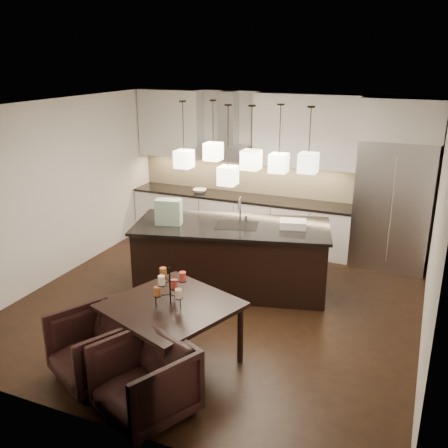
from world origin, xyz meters
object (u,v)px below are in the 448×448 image
at_px(armchair_left, 94,347).
at_px(armchair_right, 145,381).
at_px(refrigerator, 393,205).
at_px(dining_table, 172,334).
at_px(island_body, 232,258).

distance_m(armchair_left, armchair_right, 0.88).
bearing_deg(refrigerator, armchair_left, -120.42).
relative_size(refrigerator, armchair_left, 2.56).
relative_size(dining_table, armchair_left, 1.52).
distance_m(refrigerator, armchair_left, 5.29).
xyz_separation_m(dining_table, armchair_right, (0.18, -0.88, 0.01)).
bearing_deg(dining_table, island_body, 113.27).
height_order(dining_table, armchair_left, dining_table).
bearing_deg(armchair_right, armchair_left, -174.27).
height_order(refrigerator, armchair_left, refrigerator).
bearing_deg(armchair_right, dining_table, 127.36).
height_order(refrigerator, island_body, refrigerator).
bearing_deg(island_body, armchair_right, -98.76).
distance_m(island_body, armchair_right, 3.00).
height_order(island_body, dining_table, island_body).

